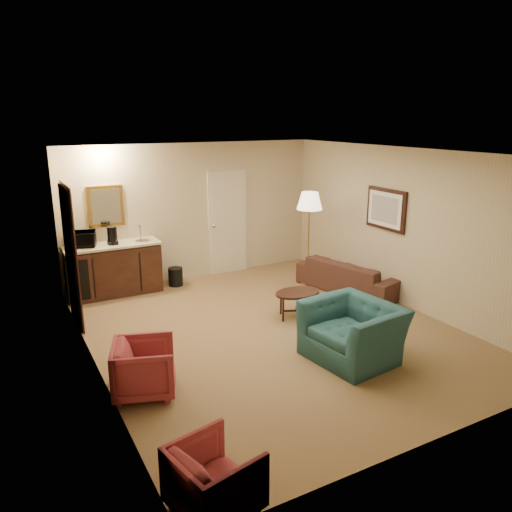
{
  "coord_description": "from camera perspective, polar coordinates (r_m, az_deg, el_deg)",
  "views": [
    {
      "loc": [
        -3.45,
        -5.89,
        3.08
      ],
      "look_at": [
        0.01,
        0.5,
        1.03
      ],
      "focal_mm": 35.0,
      "sensor_mm": 36.0,
      "label": 1
    }
  ],
  "objects": [
    {
      "name": "wetbar_cabinet",
      "position": [
        9.17,
        -15.94,
        -1.47
      ],
      "size": [
        1.64,
        0.58,
        0.92
      ],
      "primitive_type": "cube",
      "color": "#3A1F12",
      "rests_on": "ground"
    },
    {
      "name": "rose_chair_near",
      "position": [
        5.92,
        -12.66,
        -12.12
      ],
      "size": [
        0.82,
        0.84,
        0.69
      ],
      "primitive_type": "imported",
      "rotation": [
        0.0,
        0.0,
        1.24
      ],
      "color": "#97313E",
      "rests_on": "ground"
    },
    {
      "name": "sofa",
      "position": [
        9.18,
        10.7,
        -1.63
      ],
      "size": [
        1.05,
        2.03,
        0.76
      ],
      "primitive_type": "imported",
      "rotation": [
        0.0,
        0.0,
        1.83
      ],
      "color": "black",
      "rests_on": "ground"
    },
    {
      "name": "coffee_maker",
      "position": [
        8.99,
        -16.11,
        2.25
      ],
      "size": [
        0.21,
        0.21,
        0.31
      ],
      "primitive_type": "cylinder",
      "rotation": [
        0.0,
        0.0,
        -0.32
      ],
      "color": "black",
      "rests_on": "wetbar_cabinet"
    },
    {
      "name": "floor_lamp",
      "position": [
        9.32,
        6.02,
        2.0
      ],
      "size": [
        0.53,
        0.53,
        1.76
      ],
      "primitive_type": "cube",
      "rotation": [
        0.0,
        0.0,
        0.15
      ],
      "color": "#B5833C",
      "rests_on": "ground"
    },
    {
      "name": "microwave",
      "position": [
        9.0,
        -19.41,
        2.02
      ],
      "size": [
        0.53,
        0.39,
        0.32
      ],
      "primitive_type": "imported",
      "rotation": [
        0.0,
        0.0,
        -0.3
      ],
      "color": "black",
      "rests_on": "wetbar_cabinet"
    },
    {
      "name": "ground",
      "position": [
        7.48,
        1.77,
        -8.55
      ],
      "size": [
        6.0,
        6.0,
        0.0
      ],
      "primitive_type": "plane",
      "color": "olive",
      "rests_on": "ground"
    },
    {
      "name": "rose_chair_far",
      "position": [
        4.34,
        -4.75,
        -23.77
      ],
      "size": [
        0.71,
        0.74,
        0.65
      ],
      "primitive_type": "imported",
      "rotation": [
        0.0,
        0.0,
        1.78
      ],
      "color": "#97313E",
      "rests_on": "ground"
    },
    {
      "name": "coffee_table",
      "position": [
        7.91,
        4.75,
        -5.54
      ],
      "size": [
        0.89,
        0.77,
        0.43
      ],
      "primitive_type": "cube",
      "rotation": [
        0.0,
        0.0,
        -0.42
      ],
      "color": "black",
      "rests_on": "ground"
    },
    {
      "name": "teal_armchair",
      "position": [
        6.62,
        11.05,
        -7.49
      ],
      "size": [
        0.88,
        1.23,
        1.0
      ],
      "primitive_type": "imported",
      "rotation": [
        0.0,
        0.0,
        -1.45
      ],
      "color": "#1D3F49",
      "rests_on": "ground"
    },
    {
      "name": "room_walls",
      "position": [
        7.58,
        -1.7,
        5.38
      ],
      "size": [
        5.02,
        6.01,
        2.61
      ],
      "color": "#C6B395",
      "rests_on": "ground"
    },
    {
      "name": "waste_bin",
      "position": [
        9.48,
        -9.18,
        -2.35
      ],
      "size": [
        0.33,
        0.33,
        0.34
      ],
      "primitive_type": "cylinder",
      "rotation": [
        0.0,
        0.0,
        0.24
      ],
      "color": "black",
      "rests_on": "ground"
    }
  ]
}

